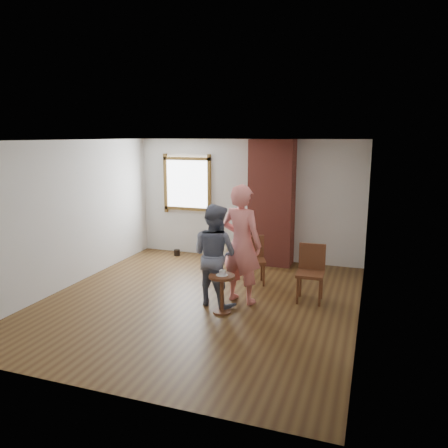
{
  "coord_description": "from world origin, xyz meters",
  "views": [
    {
      "loc": [
        2.61,
        -6.27,
        2.67
      ],
      "look_at": [
        0.15,
        0.8,
        1.15
      ],
      "focal_mm": 35.0,
      "sensor_mm": 36.0,
      "label": 1
    }
  ],
  "objects_px": {
    "dining_chair_right": "(311,269)",
    "person_pink": "(242,244)",
    "dining_chair_left": "(254,257)",
    "stoneware_crock": "(232,251)",
    "man": "(215,255)",
    "side_table": "(222,288)"
  },
  "relations": [
    {
      "from": "dining_chair_right",
      "to": "person_pink",
      "type": "bearing_deg",
      "value": -159.61
    },
    {
      "from": "dining_chair_right",
      "to": "dining_chair_left",
      "type": "bearing_deg",
      "value": 152.21
    },
    {
      "from": "dining_chair_right",
      "to": "stoneware_crock",
      "type": "bearing_deg",
      "value": 135.91
    },
    {
      "from": "stoneware_crock",
      "to": "dining_chair_right",
      "type": "height_order",
      "value": "dining_chair_right"
    },
    {
      "from": "stoneware_crock",
      "to": "man",
      "type": "xyz_separation_m",
      "value": [
        0.51,
        -2.42,
        0.6
      ]
    },
    {
      "from": "dining_chair_left",
      "to": "side_table",
      "type": "height_order",
      "value": "dining_chair_left"
    },
    {
      "from": "stoneware_crock",
      "to": "dining_chair_right",
      "type": "relative_size",
      "value": 0.46
    },
    {
      "from": "stoneware_crock",
      "to": "side_table",
      "type": "bearing_deg",
      "value": -74.94
    },
    {
      "from": "side_table",
      "to": "man",
      "type": "height_order",
      "value": "man"
    },
    {
      "from": "man",
      "to": "person_pink",
      "type": "bearing_deg",
      "value": -127.47
    },
    {
      "from": "dining_chair_right",
      "to": "person_pink",
      "type": "distance_m",
      "value": 1.23
    },
    {
      "from": "dining_chair_left",
      "to": "man",
      "type": "relative_size",
      "value": 0.53
    },
    {
      "from": "dining_chair_left",
      "to": "man",
      "type": "xyz_separation_m",
      "value": [
        -0.31,
        -1.22,
        0.33
      ]
    },
    {
      "from": "dining_chair_left",
      "to": "dining_chair_right",
      "type": "height_order",
      "value": "dining_chair_right"
    },
    {
      "from": "man",
      "to": "dining_chair_left",
      "type": "bearing_deg",
      "value": -84.69
    },
    {
      "from": "stoneware_crock",
      "to": "man",
      "type": "bearing_deg",
      "value": -78.2
    },
    {
      "from": "man",
      "to": "person_pink",
      "type": "distance_m",
      "value": 0.47
    },
    {
      "from": "dining_chair_left",
      "to": "dining_chair_right",
      "type": "relative_size",
      "value": 0.93
    },
    {
      "from": "stoneware_crock",
      "to": "dining_chair_right",
      "type": "xyz_separation_m",
      "value": [
        1.93,
        -1.74,
        0.31
      ]
    },
    {
      "from": "dining_chair_right",
      "to": "man",
      "type": "distance_m",
      "value": 1.61
    },
    {
      "from": "dining_chair_left",
      "to": "person_pink",
      "type": "relative_size",
      "value": 0.45
    },
    {
      "from": "side_table",
      "to": "person_pink",
      "type": "bearing_deg",
      "value": 75.59
    }
  ]
}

